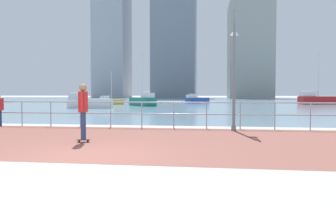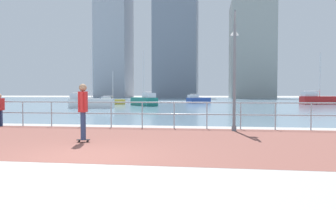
{
  "view_description": "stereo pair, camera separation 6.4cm",
  "coord_description": "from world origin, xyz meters",
  "px_view_note": "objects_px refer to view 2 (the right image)",
  "views": [
    {
      "loc": [
        2.86,
        -7.01,
        1.53
      ],
      "look_at": [
        1.48,
        3.8,
        1.1
      ],
      "focal_mm": 33.52,
      "sensor_mm": 36.0,
      "label": 1
    },
    {
      "loc": [
        2.93,
        -7.0,
        1.53
      ],
      "look_at": [
        1.48,
        3.8,
        1.1
      ],
      "focal_mm": 33.52,
      "sensor_mm": 36.0,
      "label": 2
    }
  ],
  "objects_px": {
    "sailboat_gray": "(90,102)",
    "sailboat_teal": "(112,101)",
    "skateboarder": "(83,107)",
    "sailboat_yellow": "(318,99)",
    "sailboat_blue": "(144,101)",
    "lamppost": "(234,65)",
    "sailboat_ivory": "(198,100)"
  },
  "relations": [
    {
      "from": "lamppost",
      "to": "sailboat_ivory",
      "type": "height_order",
      "value": "sailboat_ivory"
    },
    {
      "from": "sailboat_ivory",
      "to": "sailboat_gray",
      "type": "bearing_deg",
      "value": -121.63
    },
    {
      "from": "skateboarder",
      "to": "sailboat_blue",
      "type": "distance_m",
      "value": 27.12
    },
    {
      "from": "sailboat_ivory",
      "to": "sailboat_yellow",
      "type": "relative_size",
      "value": 0.75
    },
    {
      "from": "sailboat_blue",
      "to": "sailboat_yellow",
      "type": "bearing_deg",
      "value": 19.88
    },
    {
      "from": "lamppost",
      "to": "sailboat_gray",
      "type": "xyz_separation_m",
      "value": [
        -12.79,
        16.89,
        -2.08
      ]
    },
    {
      "from": "lamppost",
      "to": "sailboat_gray",
      "type": "height_order",
      "value": "sailboat_gray"
    },
    {
      "from": "skateboarder",
      "to": "sailboat_blue",
      "type": "xyz_separation_m",
      "value": [
        -3.78,
        26.85,
        -0.48
      ]
    },
    {
      "from": "skateboarder",
      "to": "sailboat_ivory",
      "type": "relative_size",
      "value": 0.35
    },
    {
      "from": "sailboat_ivory",
      "to": "sailboat_blue",
      "type": "bearing_deg",
      "value": -120.13
    },
    {
      "from": "sailboat_yellow",
      "to": "sailboat_teal",
      "type": "xyz_separation_m",
      "value": [
        -26.98,
        -4.34,
        -0.25
      ]
    },
    {
      "from": "sailboat_gray",
      "to": "sailboat_teal",
      "type": "height_order",
      "value": "sailboat_gray"
    },
    {
      "from": "lamppost",
      "to": "skateboarder",
      "type": "xyz_separation_m",
      "value": [
        -4.83,
        -3.76,
        -1.57
      ]
    },
    {
      "from": "sailboat_blue",
      "to": "lamppost",
      "type": "bearing_deg",
      "value": -69.55
    },
    {
      "from": "sailboat_blue",
      "to": "sailboat_ivory",
      "type": "bearing_deg",
      "value": 59.87
    },
    {
      "from": "lamppost",
      "to": "skateboarder",
      "type": "distance_m",
      "value": 6.32
    },
    {
      "from": "sailboat_ivory",
      "to": "sailboat_yellow",
      "type": "height_order",
      "value": "sailboat_yellow"
    },
    {
      "from": "skateboarder",
      "to": "sailboat_gray",
      "type": "height_order",
      "value": "sailboat_gray"
    },
    {
      "from": "skateboarder",
      "to": "sailboat_teal",
      "type": "relative_size",
      "value": 0.42
    },
    {
      "from": "skateboarder",
      "to": "sailboat_teal",
      "type": "height_order",
      "value": "sailboat_teal"
    },
    {
      "from": "sailboat_teal",
      "to": "sailboat_yellow",
      "type": "bearing_deg",
      "value": 9.14
    },
    {
      "from": "sailboat_ivory",
      "to": "sailboat_teal",
      "type": "xyz_separation_m",
      "value": [
        -10.94,
        -6.55,
        -0.09
      ]
    },
    {
      "from": "sailboat_yellow",
      "to": "sailboat_blue",
      "type": "relative_size",
      "value": 1.09
    },
    {
      "from": "sailboat_teal",
      "to": "sailboat_gray",
      "type": "bearing_deg",
      "value": -84.87
    },
    {
      "from": "skateboarder",
      "to": "sailboat_yellow",
      "type": "bearing_deg",
      "value": 62.44
    },
    {
      "from": "sailboat_blue",
      "to": "sailboat_teal",
      "type": "xyz_separation_m",
      "value": [
        -5.06,
        3.59,
        -0.19
      ]
    },
    {
      "from": "sailboat_ivory",
      "to": "lamppost",
      "type": "bearing_deg",
      "value": -85.31
    },
    {
      "from": "sailboat_ivory",
      "to": "sailboat_blue",
      "type": "distance_m",
      "value": 11.72
    },
    {
      "from": "lamppost",
      "to": "sailboat_yellow",
      "type": "distance_m",
      "value": 33.81
    },
    {
      "from": "lamppost",
      "to": "sailboat_yellow",
      "type": "bearing_deg",
      "value": 66.77
    },
    {
      "from": "lamppost",
      "to": "sailboat_teal",
      "type": "height_order",
      "value": "lamppost"
    },
    {
      "from": "sailboat_blue",
      "to": "sailboat_teal",
      "type": "height_order",
      "value": "sailboat_blue"
    }
  ]
}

